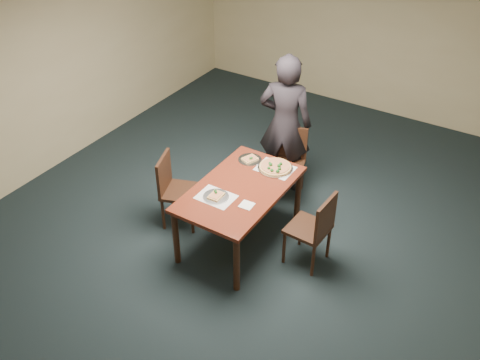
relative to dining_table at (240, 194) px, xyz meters
The scene contains 13 objects.
ground 0.66m from the dining_table, 143.68° to the right, with size 8.00×8.00×0.00m, color black.
room_shell 1.08m from the dining_table, 143.68° to the right, with size 8.00×8.00×8.00m.
dining_table is the anchor object (origin of this frame).
chair_far 1.14m from the dining_table, 89.18° to the left, with size 0.52×0.52×0.91m.
chair_left 0.86m from the dining_table, behind, with size 0.54×0.54×0.91m.
chair_right 0.90m from the dining_table, ahead, with size 0.44×0.44×0.91m.
diner 1.27m from the dining_table, 95.03° to the left, with size 0.67×0.44×1.85m, color black.
placemat_main 0.56m from the dining_table, 74.25° to the left, with size 0.42×0.32×0.00m, color white.
placemat_near 0.33m from the dining_table, 113.61° to the right, with size 0.40×0.30×0.00m, color white.
pizza_pan 0.56m from the dining_table, 73.96° to the left, with size 0.41×0.41×0.07m.
slice_plate_near 0.33m from the dining_table, 113.91° to the right, with size 0.28×0.28×0.06m.
slice_plate_far 0.57m from the dining_table, 109.95° to the left, with size 0.28×0.28×0.06m.
napkin 0.34m from the dining_table, 45.45° to the right, with size 0.14×0.14×0.01m, color white.
Camera 1 is at (2.57, -3.99, 4.21)m, focal length 40.00 mm.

